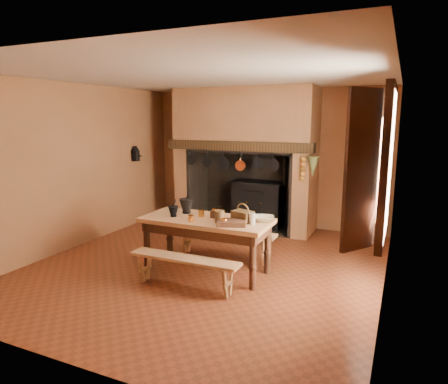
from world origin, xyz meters
name	(u,v)px	position (x,y,z in m)	size (l,w,h in m)	color
floor	(207,265)	(0.00, 0.00, 0.00)	(5.50, 5.50, 0.00)	#642D17
ceiling	(206,75)	(0.00, 0.00, 2.80)	(5.50, 5.50, 0.00)	silver
back_wall	(266,158)	(0.00, 2.75, 1.40)	(5.00, 0.02, 2.80)	#9A603D
wall_left	(77,166)	(-2.50, 0.00, 1.40)	(0.02, 5.50, 2.80)	#9A603D
wall_right	(391,186)	(2.50, 0.00, 1.40)	(0.02, 5.50, 2.80)	#9A603D
wall_front	(60,216)	(0.00, -2.75, 1.40)	(5.00, 0.02, 2.80)	#9A603D
chimney_breast	(245,138)	(-0.30, 2.31, 1.81)	(2.95, 0.96, 2.80)	#9A603D
iron_range	(259,203)	(-0.04, 2.45, 0.48)	(1.12, 0.55, 1.60)	black
hearth_pans	(210,219)	(-1.05, 2.22, 0.09)	(0.51, 0.62, 0.20)	orange
hanging_pans	(233,163)	(-0.34, 1.81, 1.36)	(1.92, 0.29, 0.27)	black
onion_string	(303,169)	(1.00, 1.79, 1.33)	(0.12, 0.10, 0.46)	#AD6620
herb_bunch	(313,166)	(1.18, 1.79, 1.38)	(0.20, 0.20, 0.35)	#5E6630
window	(377,165)	(2.35, -0.40, 1.70)	(0.39, 1.75, 1.76)	white
wall_coffee_mill	(135,152)	(-2.42, 1.55, 1.52)	(0.23, 0.16, 0.31)	black
work_table	(207,227)	(0.11, -0.23, 0.68)	(1.85, 0.82, 0.80)	tan
bench_front	(184,265)	(0.11, -0.88, 0.32)	(1.53, 0.27, 0.43)	tan
bench_back	(224,237)	(0.11, 0.38, 0.36)	(1.69, 0.30, 0.47)	tan
mortar_large	(186,205)	(-0.30, -0.08, 0.93)	(0.22, 0.22, 0.37)	black
mortar_small	(173,211)	(-0.37, -0.34, 0.89)	(0.15, 0.15, 0.26)	black
coffee_grinder	(216,213)	(0.22, -0.15, 0.87)	(0.16, 0.13, 0.17)	#371B11
brass_mug_a	(191,218)	(0.00, -0.48, 0.85)	(0.08, 0.08, 0.09)	orange
brass_mug_b	(201,213)	(0.00, -0.17, 0.85)	(0.09, 0.09, 0.10)	orange
mixing_bowl	(263,219)	(0.91, -0.05, 0.84)	(0.29, 0.29, 0.07)	tan
stoneware_crock	(220,217)	(0.38, -0.37, 0.89)	(0.13, 0.13, 0.17)	#50371D
glass_jar	(252,219)	(0.82, -0.27, 0.88)	(0.09, 0.09, 0.15)	beige
wicker_basket	(243,216)	(0.66, -0.20, 0.89)	(0.32, 0.27, 0.26)	#432A14
wooden_tray	(232,223)	(0.58, -0.41, 0.84)	(0.38, 0.27, 0.07)	#371B11
brass_cup	(224,221)	(0.48, -0.44, 0.85)	(0.11, 0.11, 0.08)	orange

